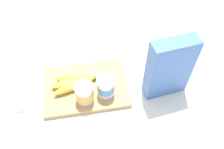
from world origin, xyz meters
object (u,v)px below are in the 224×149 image
Objects in this scene: cereal_box at (169,68)px; yogurt_cup_front at (106,87)px; yogurt_cup_back at (84,93)px; spoon at (25,104)px; banana_bunch at (74,82)px; cutting_board at (86,87)px.

cereal_box reaches higher than yogurt_cup_front.
spoon is at bearing -5.84° from yogurt_cup_back.
yogurt_cup_front is 0.45× the size of banana_bunch.
cutting_board is 0.36m from cereal_box.
cutting_board is at bearing -33.16° from yogurt_cup_front.
banana_bunch is (0.37, -0.07, -0.10)m from cereal_box.
cereal_box reaches higher than cutting_board.
banana_bunch is at bearing 161.98° from cereal_box.
cutting_board is 0.09m from yogurt_cup_back.
cereal_box reaches higher than spoon.
yogurt_cup_back reaches higher than spoon.
yogurt_cup_back is at bearing 84.52° from cutting_board.
spoon is (0.25, -0.03, -0.06)m from yogurt_cup_back.
yogurt_cup_back is at bearing 10.03° from yogurt_cup_front.
spoon is (0.58, -0.02, -0.13)m from cereal_box.
yogurt_cup_front is 1.02× the size of yogurt_cup_back.
cereal_box is 0.34m from yogurt_cup_back.
banana_bunch reaches higher than spoon.
cutting_board is 1.84× the size of banana_bunch.
cereal_box reaches higher than banana_bunch.
yogurt_cup_front is at bearing 153.24° from banana_bunch.
cutting_board is 4.14× the size of yogurt_cup_back.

